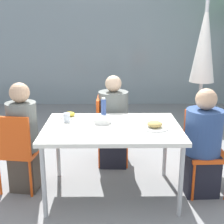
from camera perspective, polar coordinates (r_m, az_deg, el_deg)
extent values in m
plane|color=gray|center=(3.44, 0.00, -14.62)|extent=(24.00, 24.00, 0.00)
cube|color=#89999E|center=(6.89, -0.37, 13.89)|extent=(10.00, 0.20, 3.00)
cube|color=silver|center=(3.13, 0.00, -3.00)|extent=(1.37, 0.94, 0.04)
cylinder|color=#B7B7B7|center=(2.96, -12.37, -12.47)|extent=(0.04, 0.04, 0.71)
cylinder|color=#B7B7B7|center=(2.98, 12.49, -12.34)|extent=(0.04, 0.04, 0.71)
cylinder|color=#B7B7B7|center=(3.69, -9.87, -6.44)|extent=(0.04, 0.04, 0.71)
cylinder|color=#B7B7B7|center=(3.70, 9.69, -6.36)|extent=(0.04, 0.04, 0.71)
cube|color=#E54C14|center=(3.50, -16.49, -6.91)|extent=(0.45, 0.45, 0.04)
cube|color=#E54C14|center=(3.26, -18.07, -4.38)|extent=(0.40, 0.09, 0.42)
cylinder|color=#E54C14|center=(3.79, -17.59, -8.85)|extent=(0.03, 0.03, 0.41)
cylinder|color=#E54C14|center=(3.67, -12.69, -9.34)|extent=(0.03, 0.03, 0.41)
cylinder|color=#E54C14|center=(3.39, -14.65, -11.73)|extent=(0.03, 0.03, 0.41)
cube|color=#473D33|center=(3.56, -15.49, -10.01)|extent=(0.32, 0.32, 0.45)
cylinder|color=slate|center=(3.38, -16.09, -2.60)|extent=(0.31, 0.31, 0.52)
sphere|color=tan|center=(3.29, -16.57, 3.41)|extent=(0.21, 0.21, 0.21)
cube|color=#E54C14|center=(3.42, 16.86, -7.45)|extent=(0.41, 0.41, 0.04)
cube|color=#E54C14|center=(3.50, 16.21, -2.83)|extent=(0.40, 0.05, 0.42)
cylinder|color=#E54C14|center=(3.32, 14.66, -12.31)|extent=(0.03, 0.03, 0.41)
cylinder|color=#E54C14|center=(3.71, 18.24, -9.47)|extent=(0.03, 0.03, 0.41)
cylinder|color=#E54C14|center=(3.61, 13.11, -9.80)|extent=(0.03, 0.03, 0.41)
cube|color=black|center=(3.49, 15.80, -10.58)|extent=(0.35, 0.35, 0.45)
cylinder|color=navy|center=(3.32, 16.39, -3.48)|extent=(0.37, 0.37, 0.47)
sphere|color=tan|center=(3.22, 16.86, 2.25)|extent=(0.22, 0.22, 0.22)
cube|color=#E54C14|center=(3.96, 0.25, -3.53)|extent=(0.41, 0.41, 0.04)
cube|color=#E54C14|center=(3.89, -2.42, -0.31)|extent=(0.05, 0.40, 0.42)
cylinder|color=#E54C14|center=(4.19, 2.63, -5.66)|extent=(0.03, 0.03, 0.41)
cylinder|color=#E54C14|center=(3.88, 2.74, -7.50)|extent=(0.03, 0.03, 0.41)
cylinder|color=#E54C14|center=(4.20, -2.04, -5.62)|extent=(0.03, 0.03, 0.41)
cylinder|color=#E54C14|center=(3.89, -2.32, -7.46)|extent=(0.03, 0.03, 0.41)
cube|color=black|center=(3.98, 0.24, -6.54)|extent=(0.34, 0.34, 0.45)
cylinder|color=slate|center=(3.83, 0.25, 0.05)|extent=(0.36, 0.36, 0.50)
sphere|color=beige|center=(3.75, 0.25, 5.20)|extent=(0.20, 0.20, 0.20)
cylinder|color=#333333|center=(4.44, 15.02, -7.44)|extent=(0.36, 0.36, 0.05)
cylinder|color=#BCBCBC|center=(4.16, 15.99, 5.10)|extent=(0.04, 0.04, 2.02)
cone|color=silver|center=(4.10, 16.54, 12.15)|extent=(0.31, 0.31, 0.99)
cylinder|color=white|center=(3.09, 7.79, -2.84)|extent=(0.27, 0.27, 0.01)
ellipsoid|color=tan|center=(3.08, 7.81, -2.19)|extent=(0.15, 0.15, 0.06)
cylinder|color=white|center=(3.45, -7.72, -0.84)|extent=(0.21, 0.21, 0.01)
ellipsoid|color=gold|center=(3.44, -7.74, -0.36)|extent=(0.12, 0.12, 0.05)
cylinder|color=#334C8E|center=(3.37, -1.55, 0.61)|extent=(0.06, 0.06, 0.21)
cylinder|color=white|center=(3.34, -1.56, 2.48)|extent=(0.04, 0.04, 0.02)
cylinder|color=silver|center=(3.29, -8.28, -0.99)|extent=(0.07, 0.07, 0.09)
cylinder|color=white|center=(3.23, -1.83, -1.49)|extent=(0.18, 0.18, 0.06)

